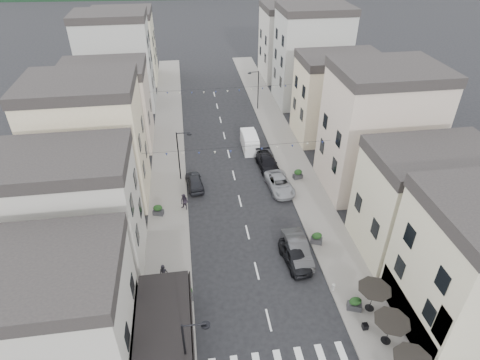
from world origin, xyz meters
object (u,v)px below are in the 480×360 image
(parked_car_e, at_px, (194,182))
(pedestrian_a, at_px, (164,275))
(parked_car_d, at_px, (267,163))
(parked_car_a, at_px, (295,256))
(delivery_van, at_px, (250,141))
(parked_car_b, at_px, (297,249))
(parked_car_c, at_px, (280,184))
(pedestrian_b, at_px, (184,202))

(parked_car_e, relative_size, pedestrian_a, 2.13)
(parked_car_d, xyz_separation_m, pedestrian_a, (-11.87, -16.32, 0.37))
(parked_car_a, relative_size, parked_car_d, 0.88)
(parked_car_e, relative_size, delivery_van, 0.92)
(parked_car_d, distance_m, parked_car_e, 9.14)
(parked_car_b, xyz_separation_m, parked_car_c, (0.76, 10.26, -0.10))
(parked_car_e, bearing_deg, pedestrian_a, 70.90)
(parked_car_b, distance_m, parked_car_e, 14.70)
(parked_car_b, xyz_separation_m, pedestrian_a, (-11.56, -1.65, 0.29))
(pedestrian_b, bearing_deg, pedestrian_a, -63.20)
(parked_car_a, xyz_separation_m, parked_car_c, (1.18, 11.05, -0.05))
(parked_car_c, distance_m, delivery_van, 9.54)
(parked_car_a, xyz_separation_m, parked_car_d, (0.74, 15.47, -0.03))
(parked_car_a, distance_m, pedestrian_b, 12.78)
(parked_car_a, height_order, parked_car_e, parked_car_a)
(parked_car_c, height_order, pedestrian_b, pedestrian_b)
(parked_car_c, height_order, parked_car_d, parked_car_d)
(parked_car_c, xyz_separation_m, pedestrian_a, (-12.31, -11.90, 0.39))
(parked_car_e, bearing_deg, parked_car_c, 162.76)
(parked_car_e, xyz_separation_m, pedestrian_b, (-1.20, -3.98, 0.30))
(parked_car_c, bearing_deg, parked_car_a, -100.44)
(parked_car_c, height_order, delivery_van, delivery_van)
(parked_car_a, height_order, delivery_van, delivery_van)
(delivery_van, relative_size, pedestrian_a, 2.32)
(parked_car_c, bearing_deg, pedestrian_b, -172.38)
(delivery_van, relative_size, pedestrian_b, 2.55)
(parked_car_a, xyz_separation_m, parked_car_e, (-8.02, 12.83, -0.05))
(parked_car_b, height_order, parked_car_d, parked_car_b)
(parked_car_c, bearing_deg, parked_car_b, -98.54)
(pedestrian_a, bearing_deg, parked_car_b, 18.13)
(parked_car_d, relative_size, delivery_van, 1.11)
(parked_car_d, relative_size, pedestrian_a, 2.58)
(parked_car_c, height_order, parked_car_e, parked_car_c)
(parked_car_c, xyz_separation_m, parked_car_d, (-0.45, 4.42, 0.02))
(parked_car_a, xyz_separation_m, delivery_van, (-0.58, 20.42, 0.31))
(parked_car_b, xyz_separation_m, delivery_van, (-1.01, 19.62, 0.25))
(parked_car_e, relative_size, pedestrian_b, 2.34)
(parked_car_d, height_order, pedestrian_b, pedestrian_b)
(parked_car_a, bearing_deg, delivery_van, 84.55)
(parked_car_b, xyz_separation_m, pedestrian_b, (-9.64, 8.06, 0.20))
(parked_car_b, height_order, pedestrian_a, pedestrian_a)
(parked_car_c, distance_m, parked_car_e, 9.37)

